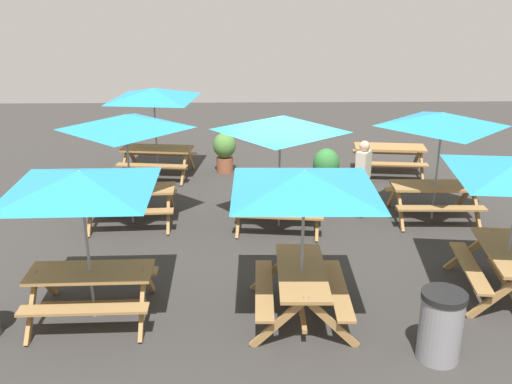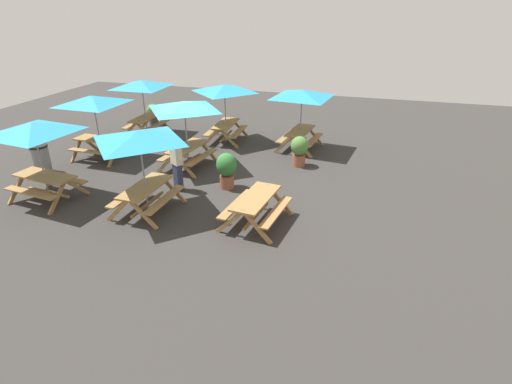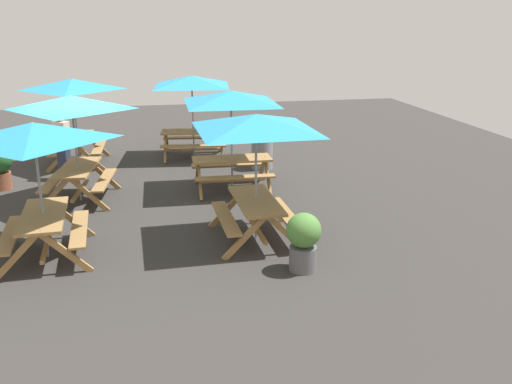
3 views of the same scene
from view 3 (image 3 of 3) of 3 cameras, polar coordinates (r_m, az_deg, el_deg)
name	(u,v)px [view 3 (image 3 of 3)]	position (r m, az deg, el deg)	size (l,w,h in m)	color
ground_plane	(82,198)	(13.28, -17.00, -0.61)	(26.52, 26.52, 0.00)	#33302D
picnic_table_0	(72,110)	(12.71, -17.91, 7.77)	(2.22, 2.22, 2.34)	olive
picnic_table_1	(256,132)	(9.88, 0.00, 6.03)	(2.83, 2.83, 2.34)	olive
picnic_table_4	(231,105)	(12.90, -2.50, 8.72)	(2.83, 2.83, 2.34)	olive
picnic_table_5	(192,87)	(16.10, -6.43, 10.38)	(2.81, 2.81, 2.34)	olive
picnic_table_6	(73,91)	(15.99, -17.85, 9.62)	(2.06, 2.06, 2.34)	olive
picnic_table_7	(34,142)	(9.78, -21.28, 4.71)	(2.10, 2.10, 2.34)	olive
trash_bin_gray	(262,150)	(15.04, 0.61, 4.20)	(0.59, 0.59, 0.98)	gray
potted_plant_0	(303,239)	(9.07, 4.77, -4.71)	(0.56, 0.56, 0.96)	#59595B
person_standing	(63,144)	(14.73, -18.77, 4.54)	(0.38, 0.42, 1.67)	#2D334C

